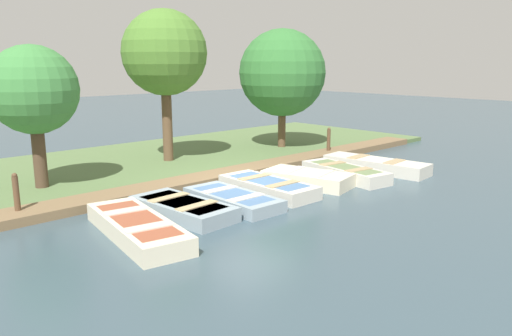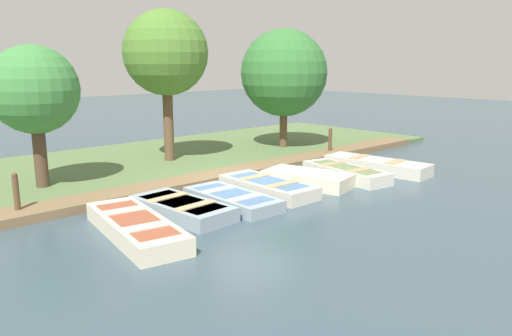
{
  "view_description": "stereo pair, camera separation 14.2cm",
  "coord_description": "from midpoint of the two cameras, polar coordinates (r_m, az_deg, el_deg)",
  "views": [
    {
      "loc": [
        10.51,
        -9.67,
        3.68
      ],
      "look_at": [
        0.29,
        0.03,
        0.65
      ],
      "focal_mm": 35.0,
      "sensor_mm": 36.0,
      "label": 1
    },
    {
      "loc": [
        10.61,
        -9.57,
        3.68
      ],
      "look_at": [
        0.29,
        0.03,
        0.65
      ],
      "focal_mm": 35.0,
      "sensor_mm": 36.0,
      "label": 2
    }
  ],
  "objects": [
    {
      "name": "rowboat_2",
      "position": [
        13.01,
        -2.43,
        -3.56
      ],
      "size": [
        2.86,
        1.23,
        0.34
      ],
      "rotation": [
        0.0,
        0.0,
        -0.02
      ],
      "color": "#8C9EA8",
      "rests_on": "ground_plane"
    },
    {
      "name": "rowboat_1",
      "position": [
        12.26,
        -8.13,
        -4.55
      ],
      "size": [
        2.86,
        1.41,
        0.38
      ],
      "rotation": [
        0.0,
        0.0,
        0.07
      ],
      "color": "#8C9EA8",
      "rests_on": "ground_plane"
    },
    {
      "name": "park_tree_left",
      "position": [
        17.96,
        -10.03,
        12.75
      ],
      "size": [
        2.96,
        2.96,
        5.44
      ],
      "color": "brown",
      "rests_on": "ground_plane"
    },
    {
      "name": "mooring_post_far",
      "position": [
        19.76,
        8.66,
        2.96
      ],
      "size": [
        0.14,
        0.14,
        1.14
      ],
      "color": "brown",
      "rests_on": "ground_plane"
    },
    {
      "name": "mooring_post_near",
      "position": [
        13.01,
        -25.41,
        -2.88
      ],
      "size": [
        0.14,
        0.14,
        1.14
      ],
      "color": "brown",
      "rests_on": "ground_plane"
    },
    {
      "name": "rowboat_3",
      "position": [
        14.13,
        1.67,
        -2.14
      ],
      "size": [
        3.05,
        1.25,
        0.39
      ],
      "rotation": [
        0.0,
        0.0,
        -0.02
      ],
      "color": "beige",
      "rests_on": "ground_plane"
    },
    {
      "name": "ground_plane",
      "position": [
        14.75,
        -0.57,
        -2.31
      ],
      "size": [
        80.0,
        80.0,
        0.0
      ],
      "primitive_type": "plane",
      "color": "#384C56"
    },
    {
      "name": "rowboat_6",
      "position": [
        17.45,
        13.85,
        0.33
      ],
      "size": [
        3.65,
        1.4,
        0.43
      ],
      "rotation": [
        0.0,
        0.0,
        0.09
      ],
      "color": "beige",
      "rests_on": "ground_plane"
    },
    {
      "name": "shore_bank",
      "position": [
        18.64,
        -10.99,
        0.8
      ],
      "size": [
        8.0,
        24.0,
        0.17
      ],
      "color": "#567042",
      "rests_on": "ground_plane"
    },
    {
      "name": "park_tree_far_left",
      "position": [
        15.09,
        -23.76,
        8.08
      ],
      "size": [
        2.44,
        2.44,
        4.13
      ],
      "color": "#4C3828",
      "rests_on": "ground_plane"
    },
    {
      "name": "dock_walkway",
      "position": [
        15.78,
        -4.07,
        -0.95
      ],
      "size": [
        1.04,
        21.17,
        0.23
      ],
      "color": "brown",
      "rests_on": "ground_plane"
    },
    {
      "name": "rowboat_5",
      "position": [
        16.14,
        10.46,
        -0.5
      ],
      "size": [
        3.17,
        1.47,
        0.41
      ],
      "rotation": [
        0.0,
        0.0,
        -0.15
      ],
      "color": "beige",
      "rests_on": "ground_plane"
    },
    {
      "name": "rowboat_0",
      "position": [
        11.03,
        -13.24,
        -6.55
      ],
      "size": [
        3.66,
        1.69,
        0.42
      ],
      "rotation": [
        0.0,
        0.0,
        -0.17
      ],
      "color": "beige",
      "rests_on": "ground_plane"
    },
    {
      "name": "park_tree_center",
      "position": [
        20.61,
        3.42,
        10.77
      ],
      "size": [
        3.52,
        3.52,
        4.96
      ],
      "color": "brown",
      "rests_on": "ground_plane"
    },
    {
      "name": "rowboat_4",
      "position": [
        15.1,
        6.23,
        -1.19
      ],
      "size": [
        2.83,
        1.81,
        0.44
      ],
      "rotation": [
        0.0,
        0.0,
        0.23
      ],
      "color": "beige",
      "rests_on": "ground_plane"
    }
  ]
}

